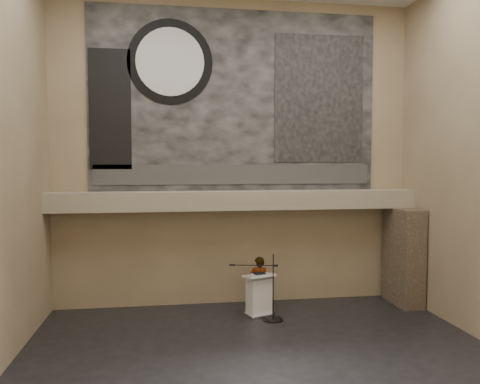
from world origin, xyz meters
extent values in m
plane|color=black|center=(0.00, 0.00, 0.00)|extent=(10.00, 10.00, 0.00)
cube|color=#837053|center=(0.00, 4.00, 4.25)|extent=(10.00, 0.02, 8.50)
cube|color=#837053|center=(0.00, -4.00, 4.25)|extent=(10.00, 0.02, 8.50)
cube|color=gray|center=(0.00, 3.60, 2.95)|extent=(10.00, 0.80, 0.50)
cylinder|color=#B2893D|center=(-1.60, 3.55, 2.67)|extent=(0.04, 0.04, 0.06)
cylinder|color=#B2893D|center=(1.90, 3.55, 2.67)|extent=(0.04, 0.04, 0.06)
cube|color=black|center=(0.00, 3.97, 5.70)|extent=(8.00, 0.05, 5.00)
cube|color=#2E2E2E|center=(0.00, 3.93, 3.65)|extent=(7.76, 0.02, 0.55)
cylinder|color=black|center=(-1.80, 3.93, 6.70)|extent=(2.30, 0.02, 2.30)
cylinder|color=silver|center=(-1.80, 3.91, 6.70)|extent=(1.84, 0.02, 1.84)
cube|color=black|center=(2.40, 3.93, 5.80)|extent=(2.60, 0.02, 3.60)
cube|color=black|center=(-3.40, 3.93, 5.40)|extent=(1.10, 0.02, 3.20)
cube|color=#3E3226|center=(4.65, 3.15, 1.35)|extent=(0.60, 1.40, 2.70)
cube|color=silver|center=(0.41, 2.66, 0.04)|extent=(0.78, 0.68, 0.08)
cube|color=white|center=(0.41, 2.66, 0.56)|extent=(0.67, 0.56, 0.96)
cube|color=white|center=(0.41, 2.64, 1.07)|extent=(0.86, 0.72, 0.13)
cube|color=black|center=(0.42, 2.67, 1.12)|extent=(0.33, 0.30, 0.04)
cube|color=white|center=(0.35, 2.64, 1.10)|extent=(0.29, 0.35, 0.00)
imported|color=silver|center=(0.51, 3.16, 0.73)|extent=(0.56, 0.39, 1.46)
cylinder|color=black|center=(0.71, 2.33, 0.01)|extent=(0.52, 0.52, 0.02)
cylinder|color=black|center=(0.71, 2.33, 0.84)|extent=(0.03, 0.03, 1.69)
cylinder|color=black|center=(0.21, 2.44, 1.39)|extent=(1.13, 0.27, 0.02)
camera|label=1|loc=(-1.88, -9.02, 3.93)|focal=35.00mm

